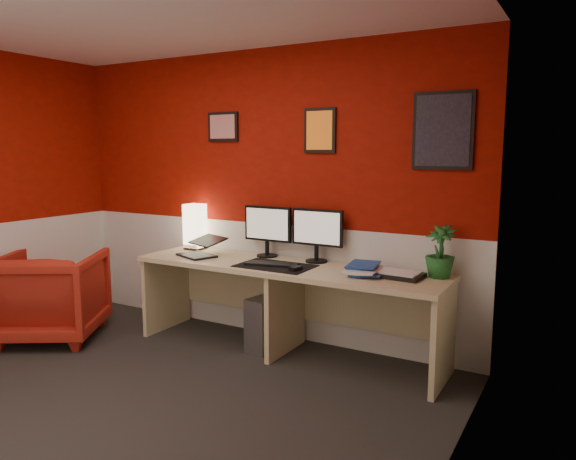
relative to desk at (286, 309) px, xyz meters
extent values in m
cube|color=black|center=(-0.46, -1.41, -0.36)|extent=(4.00, 3.50, 0.01)
cube|color=#971307|center=(-0.46, 0.34, 0.89)|extent=(4.00, 0.01, 2.50)
cube|color=#971307|center=(1.54, -1.41, 0.89)|extent=(0.01, 3.50, 2.50)
cube|color=silver|center=(-0.46, 0.34, 0.14)|extent=(4.00, 0.01, 1.00)
cube|color=silver|center=(1.53, -1.41, 0.14)|extent=(0.01, 3.50, 1.00)
cube|color=#C8B580|center=(0.00, 0.00, 0.00)|extent=(2.60, 0.65, 0.73)
cube|color=#FFE5B2|center=(-1.08, 0.20, 0.56)|extent=(0.16, 0.16, 0.40)
cube|color=black|center=(-0.85, -0.07, 0.47)|extent=(0.39, 0.33, 0.22)
cube|color=black|center=(-0.31, 0.23, 0.66)|extent=(0.45, 0.06, 0.58)
cube|color=black|center=(0.16, 0.23, 0.66)|extent=(0.45, 0.06, 0.58)
cube|color=black|center=(-0.05, -0.08, 0.37)|extent=(0.60, 0.38, 0.01)
cube|color=black|center=(-0.09, -0.07, 0.38)|extent=(0.44, 0.22, 0.02)
cube|color=black|center=(0.17, -0.14, 0.39)|extent=(0.08, 0.11, 0.03)
imported|color=#224B9D|center=(0.57, -0.02, 0.38)|extent=(0.31, 0.37, 0.03)
imported|color=silver|center=(0.56, -0.03, 0.40)|extent=(0.26, 0.33, 0.02)
imported|color=#224B9D|center=(0.55, 0.01, 0.43)|extent=(0.26, 0.32, 0.03)
cube|color=black|center=(0.91, 0.05, 0.38)|extent=(0.36, 0.27, 0.03)
imported|color=#19591E|center=(1.18, 0.18, 0.56)|extent=(0.25, 0.25, 0.38)
cube|color=#99999E|center=(-0.16, 0.03, -0.14)|extent=(0.27, 0.47, 0.45)
imported|color=#A62213|center=(-1.96, -0.71, 0.02)|extent=(1.13, 1.14, 0.76)
cube|color=red|center=(-0.84, 0.33, 1.49)|extent=(0.32, 0.02, 0.26)
cube|color=orange|center=(0.13, 0.33, 1.44)|extent=(0.28, 0.02, 0.36)
cube|color=black|center=(1.12, 0.33, 1.42)|extent=(0.44, 0.02, 0.56)
camera|label=1|loc=(2.11, -3.67, 1.27)|focal=33.72mm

